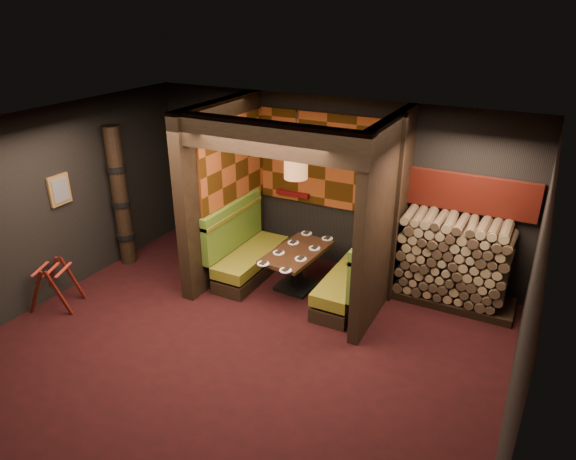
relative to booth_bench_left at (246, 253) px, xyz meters
The scene contains 23 objects.
floor 1.95m from the booth_bench_left, 59.77° to the right, with size 6.50×5.50×0.02m, color black.
ceiling 3.11m from the booth_bench_left, 59.77° to the right, with size 6.50×5.50×0.02m, color black.
wall_back 1.79m from the booth_bench_left, 49.10° to the left, with size 6.50×0.02×2.85m, color black.
wall_front 4.63m from the booth_bench_left, 77.70° to the right, with size 6.50×0.02×2.85m, color black.
wall_left 3.01m from the booth_bench_left, 144.33° to the right, with size 0.02×5.50×2.85m, color black.
wall_right 4.65m from the booth_bench_left, 21.35° to the right, with size 0.02×5.50×2.85m, color black.
partition_left 1.10m from the booth_bench_left, behind, with size 0.20×2.20×2.85m, color black.
partition_right 2.48m from the booth_bench_left, ahead, with size 0.15×2.10×2.85m, color black.
header_beam 2.60m from the booth_bench_left, 45.41° to the right, with size 2.85×0.18×0.44m, color black.
tapa_back_panel 2.00m from the booth_bench_left, 48.54° to the left, with size 2.40×0.06×1.55m, color #8E3D17.
tapa_side_panel 1.48m from the booth_bench_left, 146.90° to the left, with size 0.04×1.85×1.45m, color #8E3D17.
lacquer_shelf 1.32m from the booth_bench_left, 70.12° to the left, with size 0.60×0.12×0.07m, color #50080B.
booth_bench_left is the anchor object (origin of this frame).
booth_bench_right 1.89m from the booth_bench_left, ahead, with size 0.68×1.60×1.14m.
dining_table 0.94m from the booth_bench_left, ahead, with size 0.77×1.29×0.66m.
place_settings 0.97m from the booth_bench_left, ahead, with size 0.67×1.48×0.03m.
pendant_lamp 1.92m from the booth_bench_left, ahead, with size 0.34×0.34×1.00m.
framed_picture 3.00m from the booth_bench_left, 145.49° to the right, with size 0.05×0.36×0.46m.
luggage_rack 2.92m from the booth_bench_left, 133.40° to the right, with size 0.82×0.71×0.75m.
totem_column 2.30m from the booth_bench_left, 165.25° to the right, with size 0.31×0.31×2.40m.
firewood_stack 3.33m from the booth_bench_left, 12.17° to the left, with size 1.73×0.70×1.36m.
mosaic_header 3.63m from the booth_bench_left, 17.60° to the left, with size 1.83×0.10×0.56m, color maroon.
bay_front_post 2.58m from the booth_bench_left, ahead, with size 0.08×0.08×2.85m, color black.
Camera 1 is at (3.13, -4.74, 4.19)m, focal length 32.00 mm.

